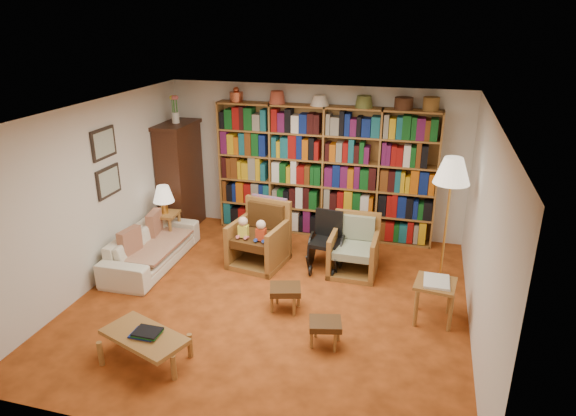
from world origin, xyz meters
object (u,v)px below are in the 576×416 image
(sofa, at_px, (152,247))
(floor_lamp, at_px, (452,176))
(armchair_leather, at_px, (261,238))
(wheelchair, at_px, (327,242))
(side_table_lamp, at_px, (166,222))
(side_table_papers, at_px, (435,289))
(footstool_b, at_px, (325,325))
(armchair_sage, at_px, (354,250))
(coffee_table, at_px, (144,338))
(footstool_a, at_px, (285,291))

(sofa, relative_size, floor_lamp, 1.03)
(armchair_leather, bearing_deg, floor_lamp, 1.18)
(wheelchair, bearing_deg, side_table_lamp, 179.19)
(side_table_papers, distance_m, footstool_b, 1.47)
(armchair_sage, height_order, footstool_b, armchair_sage)
(sofa, bearing_deg, wheelchair, -77.78)
(sofa, height_order, wheelchair, wheelchair)
(floor_lamp, distance_m, coffee_table, 4.30)
(wheelchair, height_order, footstool_a, wheelchair)
(armchair_leather, bearing_deg, sofa, -161.25)
(side_table_papers, bearing_deg, side_table_lamp, 165.37)
(footstool_a, relative_size, coffee_table, 0.44)
(coffee_table, bearing_deg, armchair_leather, 80.34)
(wheelchair, relative_size, footstool_a, 1.85)
(side_table_lamp, distance_m, armchair_sage, 3.07)
(sofa, distance_m, footstool_a, 2.39)
(footstool_b, bearing_deg, wheelchair, 100.91)
(armchair_sage, bearing_deg, sofa, -168.37)
(coffee_table, bearing_deg, armchair_sage, 55.58)
(armchair_leather, distance_m, armchair_sage, 1.42)
(side_table_lamp, distance_m, footstool_a, 2.75)
(floor_lamp, xyz_separation_m, coffee_table, (-3.10, -2.69, -1.27))
(armchair_sage, height_order, coffee_table, armchair_sage)
(wheelchair, distance_m, coffee_table, 3.09)
(armchair_sage, relative_size, wheelchair, 0.98)
(armchair_sage, xyz_separation_m, side_table_papers, (1.14, -1.06, 0.11))
(wheelchair, bearing_deg, coffee_table, -118.08)
(sofa, distance_m, coffee_table, 2.38)
(coffee_table, bearing_deg, footstool_b, 24.05)
(armchair_leather, height_order, side_table_papers, armchair_leather)
(armchair_sage, distance_m, footstool_b, 1.91)
(footstool_b, distance_m, coffee_table, 2.00)
(footstool_a, bearing_deg, side_table_papers, 8.20)
(side_table_lamp, relative_size, armchair_sage, 0.67)
(sofa, distance_m, armchair_sage, 3.03)
(sofa, xyz_separation_m, footstool_b, (2.93, -1.30, -0.02))
(side_table_papers, xyz_separation_m, footstool_b, (-1.18, -0.85, -0.18))
(armchair_leather, height_order, coffee_table, armchair_leather)
(armchair_leather, relative_size, armchair_sage, 1.13)
(armchair_leather, height_order, wheelchair, armchair_leather)
(armchair_sage, relative_size, footstool_b, 1.99)
(sofa, xyz_separation_m, footstool_a, (2.29, -0.71, -0.00))
(wheelchair, bearing_deg, floor_lamp, -1.19)
(armchair_sage, bearing_deg, footstool_a, -117.31)
(armchair_leather, relative_size, coffee_table, 0.90)
(wheelchair, height_order, floor_lamp, floor_lamp)
(armchair_sage, distance_m, footstool_a, 1.48)
(wheelchair, relative_size, footstool_b, 2.03)
(wheelchair, distance_m, footstool_a, 1.35)
(footstool_a, height_order, footstool_b, footstool_a)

